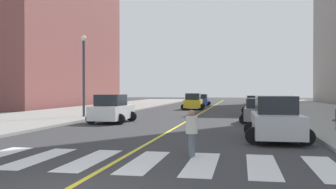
{
  "coord_description": "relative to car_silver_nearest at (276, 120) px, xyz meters",
  "views": [
    {
      "loc": [
        3.88,
        -7.78,
        2.26
      ],
      "look_at": [
        -4.73,
        37.61,
        1.72
      ],
      "focal_mm": 41.46,
      "sensor_mm": 36.0,
      "label": 1
    }
  ],
  "objects": [
    {
      "name": "street_lamp",
      "position": [
        -13.84,
        11.16,
        3.08
      ],
      "size": [
        0.44,
        0.44,
        6.44
      ],
      "color": "#38383D",
      "rests_on": "sidewalk_kerb_west"
    },
    {
      "name": "car_gray_sixth",
      "position": [
        -0.45,
        9.57,
        -0.14
      ],
      "size": [
        2.45,
        3.84,
        1.69
      ],
      "rotation": [
        0.0,
        0.0,
        3.1
      ],
      "color": "slate",
      "rests_on": "ground"
    },
    {
      "name": "low_rise_brick_west",
      "position": [
        -31.74,
        35.07,
        12.1
      ],
      "size": [
        16.0,
        32.0,
        26.06
      ],
      "primitive_type": "cube",
      "color": "brown",
      "rests_on": "ground"
    },
    {
      "name": "sidewalk_kerb_west",
      "position": [
        -17.6,
        9.96,
        -0.86
      ],
      "size": [
        10.0,
        120.0,
        0.15
      ],
      "primitive_type": "cube",
      "color": "gray",
      "rests_on": "ground"
    },
    {
      "name": "pedestrian_crossing",
      "position": [
        -3.17,
        -4.86,
        -0.05
      ],
      "size": [
        0.39,
        0.39,
        1.59
      ],
      "rotation": [
        0.0,
        0.0,
        4.58
      ],
      "color": "slate",
      "rests_on": "ground"
    },
    {
      "name": "car_red_fourth",
      "position": [
        -0.29,
        18.82,
        -0.12
      ],
      "size": [
        2.49,
        3.94,
        1.74
      ],
      "rotation": [
        0.0,
        0.0,
        3.17
      ],
      "color": "red",
      "rests_on": "ground"
    },
    {
      "name": "car_yellow_fifth",
      "position": [
        -7.02,
        26.82,
        -0.05
      ],
      "size": [
        2.72,
        4.27,
        1.88
      ],
      "rotation": [
        0.0,
        0.0,
        0.04
      ],
      "color": "gold",
      "rests_on": "ground"
    },
    {
      "name": "lane_divider_paint",
      "position": [
        -5.4,
        29.96,
        -0.93
      ],
      "size": [
        0.16,
        80.0,
        0.01
      ],
      "primitive_type": "cube",
      "color": "yellow",
      "rests_on": "ground"
    },
    {
      "name": "car_blue_third",
      "position": [
        -7.12,
        38.55,
        -0.16
      ],
      "size": [
        2.36,
        3.73,
        1.66
      ],
      "rotation": [
        0.0,
        0.0,
        0.02
      ],
      "color": "#2D479E",
      "rests_on": "ground"
    },
    {
      "name": "crosswalk_paint",
      "position": [
        -5.4,
        -6.04,
        -0.93
      ],
      "size": [
        13.5,
        4.0,
        0.01
      ],
      "color": "silver",
      "rests_on": "ground"
    },
    {
      "name": "car_white_second",
      "position": [
        -10.33,
        7.74,
        -0.02
      ],
      "size": [
        2.75,
        4.38,
        1.95
      ],
      "rotation": [
        0.0,
        0.0,
        -0.01
      ],
      "color": "silver",
      "rests_on": "ground"
    },
    {
      "name": "car_silver_nearest",
      "position": [
        0.0,
        0.0,
        0.0
      ],
      "size": [
        2.83,
        4.49,
        1.99
      ],
      "rotation": [
        0.0,
        0.0,
        3.16
      ],
      "color": "#B7B7BC",
      "rests_on": "ground"
    }
  ]
}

